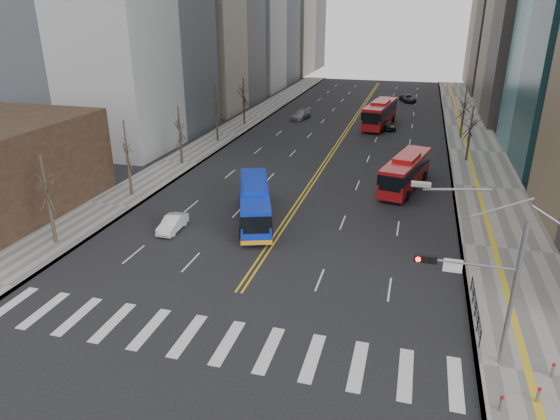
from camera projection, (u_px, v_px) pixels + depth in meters
name	position (u px, v px, depth m)	size (l,w,h in m)	color
ground	(207.00, 339.00, 27.41)	(220.00, 220.00, 0.00)	black
sidewalk_right	(476.00, 151.00, 63.25)	(7.00, 130.00, 0.15)	slate
sidewalk_left	(225.00, 134.00, 71.65)	(5.00, 130.00, 0.15)	slate
crosswalk	(207.00, 339.00, 27.41)	(26.70, 4.00, 0.01)	silver
centerline	(349.00, 127.00, 76.53)	(0.55, 100.00, 0.01)	gold
signal_mast	(484.00, 278.00, 23.97)	(5.37, 0.37, 9.39)	gray
pedestrian_railing	(476.00, 306.00, 28.93)	(0.06, 6.06, 1.02)	black
bollards	(531.00, 389.00, 23.04)	(2.87, 3.17, 0.78)	gray
street_trees	(265.00, 119.00, 58.21)	(35.20, 47.20, 7.60)	#31261E
blue_bus	(255.00, 202.00, 42.11)	(5.93, 11.30, 3.26)	#0D2BC3
red_bus_near	(406.00, 170.00, 49.72)	(4.79, 11.01, 3.41)	#AB1215
red_bus_far	(380.00, 112.00, 76.09)	(4.38, 12.55, 3.87)	#AB1215
car_white	(172.00, 223.00, 40.60)	(1.30, 3.72, 1.23)	silver
car_dark_mid	(387.00, 125.00, 74.53)	(1.63, 4.05, 1.38)	black
car_silver	(301.00, 115.00, 81.49)	(2.03, 5.00, 1.45)	gray
car_dark_far	(408.00, 98.00, 96.59)	(2.22, 4.80, 1.34)	black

